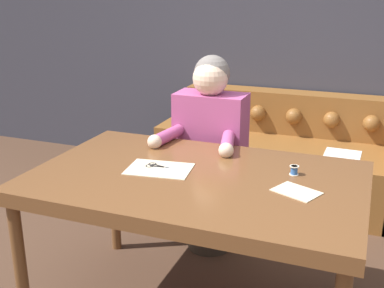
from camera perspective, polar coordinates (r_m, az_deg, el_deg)
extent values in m
cube|color=#383842|center=(4.23, 10.99, 13.40)|extent=(8.00, 0.06, 2.60)
cube|color=brown|center=(2.29, 0.52, -4.52)|extent=(1.56, 1.00, 0.07)
cylinder|color=brown|center=(2.48, -19.64, -13.91)|extent=(0.06, 0.06, 0.71)
cylinder|color=brown|center=(3.10, -9.19, -6.33)|extent=(0.06, 0.06, 0.71)
cylinder|color=brown|center=(2.73, 18.45, -10.61)|extent=(0.06, 0.06, 0.71)
cube|color=brown|center=(3.95, 11.07, -3.04)|extent=(1.90, 0.91, 0.44)
cube|color=brown|center=(4.16, 12.27, 3.65)|extent=(1.90, 0.22, 0.35)
cube|color=brown|center=(4.14, -0.50, -0.53)|extent=(0.20, 0.91, 0.60)
sphere|color=brown|center=(4.17, 3.79, 4.05)|extent=(0.13, 0.13, 0.13)
sphere|color=brown|center=(4.09, 7.82, 3.66)|extent=(0.13, 0.13, 0.13)
sphere|color=brown|center=(4.04, 11.97, 3.23)|extent=(0.13, 0.13, 0.13)
sphere|color=brown|center=(4.00, 16.21, 2.77)|extent=(0.13, 0.13, 0.13)
sphere|color=brown|center=(3.99, 20.50, 2.30)|extent=(0.13, 0.13, 0.13)
cube|color=white|center=(3.73, 17.40, -1.22)|extent=(0.27, 0.28, 0.00)
cylinder|color=#33281E|center=(3.12, 2.11, -8.04)|extent=(0.28, 0.28, 0.50)
cube|color=#B24C84|center=(2.93, 2.23, 0.97)|extent=(0.42, 0.22, 0.53)
sphere|color=beige|center=(2.83, 2.18, 7.78)|extent=(0.21, 0.21, 0.21)
sphere|color=slate|center=(2.85, 2.39, 8.39)|extent=(0.21, 0.21, 0.21)
cylinder|color=#B24C84|center=(2.77, -2.94, 1.00)|extent=(0.11, 0.27, 0.07)
sphere|color=beige|center=(2.66, -4.46, 0.26)|extent=(0.08, 0.08, 0.08)
cylinder|color=#B24C84|center=(2.65, 4.22, 0.17)|extent=(0.13, 0.28, 0.07)
sphere|color=beige|center=(2.52, 4.06, -0.75)|extent=(0.08, 0.08, 0.08)
cube|color=beige|center=(2.36, -3.90, -2.97)|extent=(0.34, 0.26, 0.00)
cube|color=beige|center=(2.14, 12.27, -5.54)|extent=(0.23, 0.20, 0.00)
cube|color=silver|center=(2.35, -1.84, -2.94)|extent=(0.12, 0.03, 0.00)
cube|color=black|center=(2.38, -4.14, -2.72)|extent=(0.08, 0.02, 0.00)
torus|color=black|center=(2.39, -5.03, -2.64)|extent=(0.04, 0.04, 0.01)
cube|color=silver|center=(2.34, -2.08, -3.11)|extent=(0.12, 0.04, 0.00)
cube|color=black|center=(2.39, -3.98, -2.61)|extent=(0.08, 0.03, 0.00)
torus|color=black|center=(2.42, -4.71, -2.42)|extent=(0.04, 0.04, 0.01)
cylinder|color=silver|center=(2.37, -3.24, -2.80)|extent=(0.01, 0.01, 0.01)
cylinder|color=#3366B2|center=(2.33, 12.01, -3.07)|extent=(0.03, 0.03, 0.04)
cylinder|color=beige|center=(2.32, 12.05, -2.60)|extent=(0.04, 0.04, 0.00)
cylinder|color=beige|center=(2.33, 11.98, -3.54)|extent=(0.04, 0.04, 0.00)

